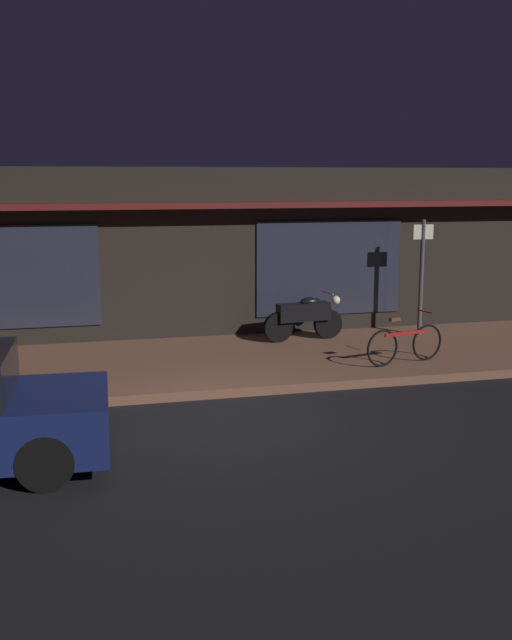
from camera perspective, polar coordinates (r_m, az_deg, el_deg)
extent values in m
plane|color=black|center=(10.81, -1.81, -7.51)|extent=(60.00, 60.00, 0.00)
cube|color=brown|center=(13.62, -4.49, -3.34)|extent=(18.00, 4.00, 0.15)
cube|color=black|center=(16.65, -6.53, 5.23)|extent=(18.00, 2.80, 3.60)
cube|color=#262838|center=(15.17, -17.87, 3.10)|extent=(3.20, 0.04, 2.00)
cube|color=#262838|center=(16.05, 5.60, 3.97)|extent=(3.20, 0.04, 2.00)
cube|color=#591919|center=(14.95, -5.77, 8.66)|extent=(16.20, 0.50, 0.12)
cylinder|color=black|center=(14.95, 1.69, -0.56)|extent=(0.61, 0.18, 0.60)
cylinder|color=black|center=(15.39, 5.49, -0.28)|extent=(0.61, 0.18, 0.60)
cube|color=black|center=(15.11, 3.63, 0.62)|extent=(1.12, 0.40, 0.36)
ellipsoid|color=black|center=(15.14, 4.16, 1.40)|extent=(0.46, 0.29, 0.20)
sphere|color=#F9EDB7|center=(15.38, 6.10, 1.52)|extent=(0.18, 0.18, 0.18)
cylinder|color=gray|center=(15.26, 5.44, 2.11)|extent=(0.09, 0.55, 0.03)
torus|color=black|center=(13.18, 9.60, -2.13)|extent=(0.65, 0.20, 0.66)
torus|color=black|center=(13.80, 12.88, -1.67)|extent=(0.65, 0.20, 0.66)
cube|color=#A51E1E|center=(13.44, 11.31, -0.98)|extent=(0.88, 0.26, 0.06)
cube|color=brown|center=(13.23, 10.52, 0.06)|extent=(0.21, 0.13, 0.06)
cylinder|color=#A51E1E|center=(13.64, 12.73, 0.64)|extent=(0.13, 0.41, 0.02)
cylinder|color=#47474C|center=(15.88, 12.47, 3.15)|extent=(0.09, 0.09, 2.40)
cube|color=beige|center=(15.78, 12.61, 6.57)|extent=(0.44, 0.03, 0.30)
cylinder|color=black|center=(10.15, -15.12, -7.22)|extent=(0.65, 0.25, 0.64)
cylinder|color=black|center=(8.68, -15.76, -10.36)|extent=(0.65, 0.25, 0.64)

